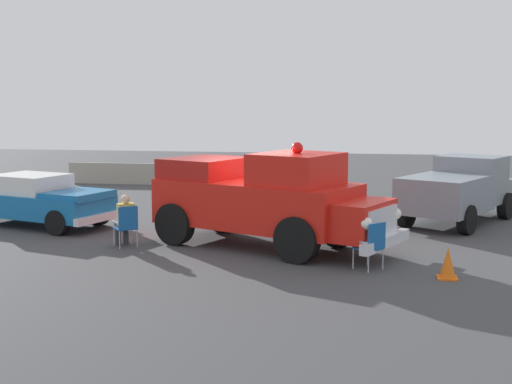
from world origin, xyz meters
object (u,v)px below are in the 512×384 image
object	(u,v)px
classic_hot_rod	(40,200)
parked_pickup	(459,189)
lawn_chair_near_truck	(127,223)
traffic_cone	(448,264)
lawn_chair_spare	(373,243)
vintage_fire_truck	(264,198)
spectator_seated	(125,218)

from	to	relation	value
classic_hot_rod	parked_pickup	size ratio (longest dim) A/B	0.93
lawn_chair_near_truck	traffic_cone	world-z (taller)	lawn_chair_near_truck
classic_hot_rod	traffic_cone	xyz separation A→B (m)	(-10.84, 4.11, -0.44)
parked_pickup	lawn_chair_spare	xyz separation A→B (m)	(2.44, 6.25, -0.40)
parked_pickup	classic_hot_rod	bearing A→B (deg)	12.39
lawn_chair_spare	vintage_fire_truck	bearing A→B (deg)	-36.12
parked_pickup	lawn_chair_spare	bearing A→B (deg)	68.64
lawn_chair_spare	spectator_seated	size ratio (longest dim) A/B	0.79
parked_pickup	spectator_seated	xyz separation A→B (m)	(8.41, 4.85, -0.29)
lawn_chair_near_truck	traffic_cone	distance (m)	7.59
parked_pickup	traffic_cone	xyz separation A→B (m)	(0.95, 6.70, -0.68)
vintage_fire_truck	lawn_chair_spare	size ratio (longest dim) A/B	6.19
vintage_fire_truck	traffic_cone	world-z (taller)	vintage_fire_truck
spectator_seated	lawn_chair_spare	bearing A→B (deg)	166.82
vintage_fire_truck	parked_pickup	world-z (taller)	vintage_fire_truck
vintage_fire_truck	classic_hot_rod	world-z (taller)	vintage_fire_truck
vintage_fire_truck	parked_pickup	size ratio (longest dim) A/B	1.24
vintage_fire_truck	parked_pickup	bearing A→B (deg)	-139.40
vintage_fire_truck	lawn_chair_spare	xyz separation A→B (m)	(-2.62, 1.91, -0.61)
lawn_chair_near_truck	lawn_chair_spare	xyz separation A→B (m)	(-5.89, 1.30, 0.00)
lawn_chair_near_truck	parked_pickup	bearing A→B (deg)	-149.28
lawn_chair_spare	spectator_seated	bearing A→B (deg)	-13.18
parked_pickup	traffic_cone	size ratio (longest dim) A/B	8.00
traffic_cone	vintage_fire_truck	bearing A→B (deg)	-29.91
vintage_fire_truck	parked_pickup	distance (m)	6.67
spectator_seated	traffic_cone	size ratio (longest dim) A/B	2.03
lawn_chair_near_truck	spectator_seated	xyz separation A→B (m)	(0.08, -0.10, 0.11)
lawn_chair_spare	traffic_cone	size ratio (longest dim) A/B	1.61
lawn_chair_near_truck	traffic_cone	xyz separation A→B (m)	(-7.38, 1.75, -0.28)
vintage_fire_truck	spectator_seated	xyz separation A→B (m)	(3.35, 0.51, -0.50)
lawn_chair_near_truck	lawn_chair_spare	bearing A→B (deg)	167.59
lawn_chair_spare	spectator_seated	distance (m)	6.13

